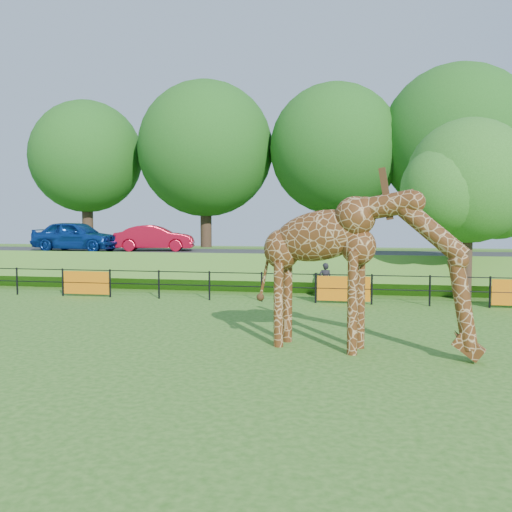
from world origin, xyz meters
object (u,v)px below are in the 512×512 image
Objects in this scene: giraffe at (364,271)px; tree_east at (472,186)px; visitor at (325,280)px; car_blue at (76,236)px; car_red at (155,238)px.

tree_east reaches higher than giraffe.
visitor is (-1.41, 8.56, -1.21)m from giraffe.
giraffe reaches higher than car_blue.
giraffe is 18.86m from car_blue.
car_red is at bearing -70.45° from car_blue.
giraffe is 10.00m from tree_east.
giraffe is 1.20× the size of car_blue.
tree_east is at bearing -96.02° from car_blue.
giraffe is 17.00m from car_red.
giraffe is at bearing -113.83° from tree_east.
giraffe is at bearing 97.80° from visitor.
visitor is at bearing -102.27° from car_blue.
car_red is (3.75, 0.90, -0.11)m from car_blue.
car_red is at bearing -31.41° from visitor.
car_red is 2.82× the size of visitor.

